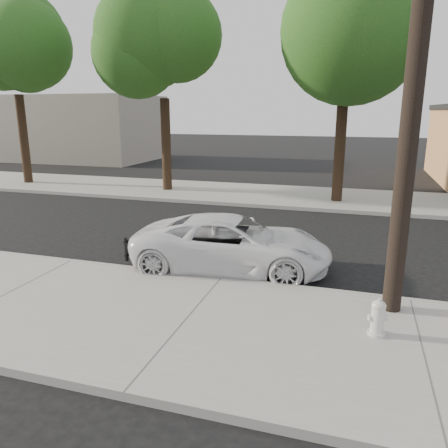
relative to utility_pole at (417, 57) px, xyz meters
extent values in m
plane|color=black|center=(-3.60, 2.70, -4.70)|extent=(120.00, 120.00, 0.00)
cube|color=gray|center=(-3.60, -1.60, -4.62)|extent=(90.00, 4.40, 0.15)
cube|color=gray|center=(-3.60, 11.20, -4.62)|extent=(90.00, 5.00, 0.15)
cube|color=#9E9B93|center=(-3.60, 0.60, -4.62)|extent=(90.00, 0.12, 0.16)
cube|color=gray|center=(-23.60, 22.70, -2.20)|extent=(14.00, 8.00, 5.00)
cylinder|color=black|center=(0.00, 0.00, -0.05)|extent=(0.34, 0.34, 9.00)
cylinder|color=black|center=(-17.60, 10.70, -2.30)|extent=(0.44, 0.44, 4.50)
sphere|color=#194212|center=(-17.60, 10.70, 1.45)|extent=(4.50, 4.50, 4.50)
sphere|color=#194212|center=(-17.00, 10.25, 2.65)|extent=(3.60, 3.60, 3.60)
cylinder|color=black|center=(-9.60, 10.90, -2.42)|extent=(0.44, 0.44, 4.25)
sphere|color=#194212|center=(-9.60, 10.90, 1.10)|extent=(4.20, 4.20, 4.20)
sphere|color=#194212|center=(-9.04, 10.48, 2.22)|extent=(3.36, 3.36, 3.36)
cylinder|color=black|center=(-1.60, 10.50, -2.17)|extent=(0.44, 0.44, 4.75)
sphere|color=#194212|center=(-1.60, 10.50, 1.80)|extent=(4.80, 4.80, 4.80)
sphere|color=#194212|center=(-0.96, 10.02, 3.08)|extent=(3.84, 3.84, 3.84)
imported|color=white|center=(-3.62, 1.56, -4.03)|extent=(5.03, 2.72, 1.34)
cylinder|color=silver|center=(-0.30, -1.12, -4.52)|extent=(0.30, 0.30, 0.06)
cylinder|color=silver|center=(-0.30, -1.12, -4.29)|extent=(0.22, 0.22, 0.51)
ellipsoid|color=silver|center=(-0.30, -1.12, -4.01)|extent=(0.24, 0.24, 0.17)
cylinder|color=silver|center=(-0.30, -1.12, -4.24)|extent=(0.33, 0.20, 0.10)
cylinder|color=silver|center=(-0.30, -1.12, -4.24)|extent=(0.18, 0.20, 0.13)
camera|label=1|loc=(-0.79, -8.29, -0.87)|focal=35.00mm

